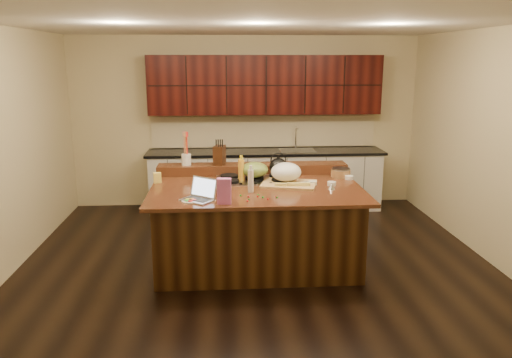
{
  "coord_description": "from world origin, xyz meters",
  "views": [
    {
      "loc": [
        -0.39,
        -5.5,
        2.35
      ],
      "look_at": [
        0.0,
        0.05,
        1.0
      ],
      "focal_mm": 35.0,
      "sensor_mm": 36.0,
      "label": 1
    }
  ],
  "objects": [
    {
      "name": "gumdrop_0",
      "position": [
        -0.11,
        -0.44,
        0.93
      ],
      "size": [
        0.02,
        0.02,
        0.02
      ],
      "primitive_type": "ellipsoid",
      "color": "red",
      "rests_on": "island"
    },
    {
      "name": "laptop",
      "position": [
        -0.62,
        -0.49,
        0.98
      ],
      "size": [
        0.41,
        0.4,
        0.22
      ],
      "rotation": [
        0.0,
        0.0,
        -0.66
      ],
      "color": "#B7B7BC",
      "rests_on": "island"
    },
    {
      "name": "back_ledge",
      "position": [
        0.0,
        0.7,
        0.98
      ],
      "size": [
        2.4,
        0.3,
        0.12
      ],
      "primitive_type": "cube",
      "color": "black",
      "rests_on": "island"
    },
    {
      "name": "gumdrop_9",
      "position": [
        -0.01,
        -0.39,
        0.93
      ],
      "size": [
        0.02,
        0.02,
        0.02
      ],
      "primitive_type": "ellipsoid",
      "color": "#198C26",
      "rests_on": "island"
    },
    {
      "name": "vinegar_bottle",
      "position": [
        -0.08,
        -0.23,
        1.04
      ],
      "size": [
        0.07,
        0.07,
        0.25
      ],
      "primitive_type": "cylinder",
      "rotation": [
        0.0,
        0.0,
        0.13
      ],
      "color": "silver",
      "rests_on": "island"
    },
    {
      "name": "ramekin_a",
      "position": [
        0.87,
        0.0,
        0.94
      ],
      "size": [
        0.13,
        0.13,
        0.04
      ],
      "primitive_type": "cylinder",
      "rotation": [
        0.0,
        0.0,
        -0.36
      ],
      "color": "white",
      "rests_on": "island"
    },
    {
      "name": "oil_bottle",
      "position": [
        -0.16,
        0.24,
        1.06
      ],
      "size": [
        0.08,
        0.08,
        0.27
      ],
      "primitive_type": "cylinder",
      "rotation": [
        0.0,
        0.0,
        -0.15
      ],
      "color": "yellow",
      "rests_on": "island"
    },
    {
      "name": "gumdrop_1",
      "position": [
        0.04,
        -0.48,
        0.93
      ],
      "size": [
        0.02,
        0.02,
        0.02
      ],
      "primitive_type": "ellipsoid",
      "color": "#198C26",
      "rests_on": "island"
    },
    {
      "name": "utensil_crock",
      "position": [
        -0.83,
        0.7,
        1.11
      ],
      "size": [
        0.14,
        0.14,
        0.14
      ],
      "primitive_type": "cylinder",
      "rotation": [
        0.0,
        0.0,
        -0.2
      ],
      "color": "white",
      "rests_on": "back_ledge"
    },
    {
      "name": "knife_block",
      "position": [
        -0.42,
        0.7,
        1.16
      ],
      "size": [
        0.17,
        0.22,
        0.24
      ],
      "primitive_type": "cube",
      "rotation": [
        0.0,
        0.0,
        -0.26
      ],
      "color": "black",
      "rests_on": "back_ledge"
    },
    {
      "name": "gumdrop_8",
      "position": [
        -0.13,
        -0.6,
        0.93
      ],
      "size": [
        0.02,
        0.02,
        0.02
      ],
      "primitive_type": "ellipsoid",
      "color": "red",
      "rests_on": "island"
    },
    {
      "name": "kitchen_timer",
      "position": [
        0.83,
        -0.17,
        0.96
      ],
      "size": [
        0.1,
        0.1,
        0.07
      ],
      "primitive_type": "cone",
      "rotation": [
        0.0,
        0.0,
        -0.28
      ],
      "color": "silver",
      "rests_on": "island"
    },
    {
      "name": "strainer_bowl",
      "position": [
        1.08,
        0.43,
        0.97
      ],
      "size": [
        0.26,
        0.26,
        0.09
      ],
      "primitive_type": "cylinder",
      "rotation": [
        0.0,
        0.0,
        0.08
      ],
      "color": "#996B3F",
      "rests_on": "island"
    },
    {
      "name": "back_counter",
      "position": [
        0.3,
        2.23,
        0.98
      ],
      "size": [
        3.7,
        0.66,
        2.4
      ],
      "color": "silver",
      "rests_on": "ground"
    },
    {
      "name": "ramekin_c",
      "position": [
        0.66,
        0.05,
        0.94
      ],
      "size": [
        0.12,
        0.12,
        0.04
      ],
      "primitive_type": "cylinder",
      "rotation": [
        0.0,
        0.0,
        -0.22
      ],
      "color": "white",
      "rests_on": "island"
    },
    {
      "name": "pink_bag",
      "position": [
        -0.37,
        -0.65,
        1.05
      ],
      "size": [
        0.15,
        0.09,
        0.26
      ],
      "primitive_type": "cube",
      "rotation": [
        0.0,
        0.0,
        -0.1
      ],
      "color": "#BF5AA3",
      "rests_on": "island"
    },
    {
      "name": "gumdrop_2",
      "position": [
        -0.02,
        -0.44,
        0.93
      ],
      "size": [
        0.02,
        0.02,
        0.02
      ],
      "primitive_type": "ellipsoid",
      "color": "red",
      "rests_on": "island"
    },
    {
      "name": "gumdrop_6",
      "position": [
        0.08,
        -0.55,
        0.93
      ],
      "size": [
        0.02,
        0.02,
        0.02
      ],
      "primitive_type": "ellipsoid",
      "color": "red",
      "rests_on": "island"
    },
    {
      "name": "green_bowl",
      "position": [
        0.0,
        0.3,
        1.05
      ],
      "size": [
        0.42,
        0.42,
        0.18
      ],
      "primitive_type": "ellipsoid",
      "rotation": [
        0.0,
        0.0,
        0.37
      ],
      "color": "olive",
      "rests_on": "cooktop"
    },
    {
      "name": "ramekin_b",
      "position": [
        1.15,
        0.29,
        0.94
      ],
      "size": [
        0.13,
        0.13,
        0.04
      ],
      "primitive_type": "cylinder",
      "rotation": [
        0.0,
        0.0,
        0.4
      ],
      "color": "white",
      "rests_on": "island"
    },
    {
      "name": "gumdrop_4",
      "position": [
        0.18,
        -0.47,
        0.93
      ],
      "size": [
        0.02,
        0.02,
        0.02
      ],
      "primitive_type": "ellipsoid",
      "color": "red",
      "rests_on": "island"
    },
    {
      "name": "package_box",
      "position": [
        -1.15,
        0.27,
        0.98
      ],
      "size": [
        0.1,
        0.08,
        0.12
      ],
      "primitive_type": "cube",
      "rotation": [
        0.0,
        0.0,
        0.24
      ],
      "color": "#F2D655",
      "rests_on": "island"
    },
    {
      "name": "cooktop",
      "position": [
        0.0,
        0.3,
        0.94
      ],
      "size": [
        0.92,
        0.52,
        0.05
      ],
      "color": "gray",
      "rests_on": "island"
    },
    {
      "name": "room",
      "position": [
        0.0,
        0.0,
        1.35
      ],
      "size": [
        5.52,
        5.02,
        2.72
      ],
      "color": "black",
      "rests_on": "ground"
    },
    {
      "name": "island",
      "position": [
        0.0,
        0.0,
        0.46
      ],
      "size": [
        2.4,
        1.6,
        0.92
      ],
      "color": "black",
      "rests_on": "ground"
    },
    {
      "name": "wooden_tray",
      "position": [
        0.36,
        0.12,
        1.03
      ],
      "size": [
        0.71,
        0.59,
        0.25
      ],
      "rotation": [
        0.0,
        0.0,
        -0.27
      ],
      "color": "tan",
      "rests_on": "island"
    },
    {
      "name": "gumdrop_7",
      "position": [
        -0.11,
        -0.55,
        0.93
      ],
      "size": [
        0.02,
        0.02,
        0.02
      ],
      "primitive_type": "ellipsoid",
      "color": "#198C26",
      "rests_on": "island"
    },
    {
      "name": "kettle",
      "position": [
        0.3,
        0.43,
        1.07
      ],
      "size": [
        0.24,
        0.24,
        0.2
      ],
      "primitive_type": "ellipsoid",
      "rotation": [
        0.0,
        0.0,
        0.1
      ],
      "color": "black",
      "rests_on": "cooktop"
    },
    {
      "name": "candy_plate",
      "position": [
        -0.72,
        -0.55,
        0.93
      ],
      "size": [
        0.21,
        0.21,
        0.01
      ],
      "primitive_type": "cylinder",
      "rotation": [
        0.0,
        0.0,
        -0.16
      ],
      "color": "white",
      "rests_on": "island"
    },
    {
      "name": "gumdrop_3",
      "position": [
        0.18,
        -0.49,
        0.93
      ],
      "size": [
        0.02,
        0.02,
        0.02
      ],
      "primitive_type": "ellipsoid",
      "color": "#198C26",
      "rests_on": "island"
    },
    {
      "name": "gumdrop_5",
      "position": [
        -0.2,
        -0.39,
        0.93
      ],
      "size": [
        0.02,
        0.02,
        0.02
      ],
      "primitive_type": "ellipsoid",
      "color": "#198C26",
      "rests_on": "island"
    }
  ]
}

